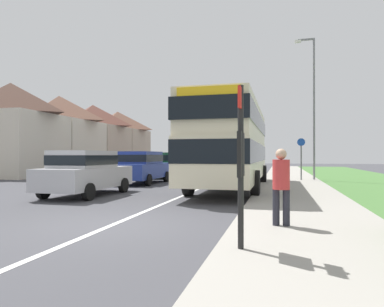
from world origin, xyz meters
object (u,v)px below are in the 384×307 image
(pedestrian_at_stop, at_px, (281,183))
(cycle_route_sign, at_px, (301,157))
(parked_car_silver, at_px, (86,171))
(parked_car_red, at_px, (188,163))
(street_lamp_mid, at_px, (312,100))
(double_decker_bus, at_px, (232,142))
(parked_car_dark_green, at_px, (170,164))
(bus_stop_sign, at_px, (241,155))
(parked_car_blue, at_px, (142,166))

(pedestrian_at_stop, distance_m, cycle_route_sign, 13.68)
(parked_car_silver, distance_m, parked_car_red, 15.61)
(parked_car_red, xyz_separation_m, street_lamp_mid, (9.13, -5.98, 3.85))
(double_decker_bus, distance_m, parked_car_red, 12.91)
(double_decker_bus, xyz_separation_m, cycle_route_sign, (3.30, 5.24, -0.71))
(parked_car_dark_green, xyz_separation_m, pedestrian_at_stop, (7.33, -15.25, 0.04))
(parked_car_red, bearing_deg, cycle_route_sign, -37.60)
(parked_car_silver, height_order, bus_stop_sign, bus_stop_sign)
(parked_car_red, bearing_deg, bus_stop_sign, -73.09)
(parked_car_silver, xyz_separation_m, parked_car_dark_green, (-0.13, 10.72, 0.00))
(double_decker_bus, relative_size, cycle_route_sign, 4.25)
(parked_car_silver, bearing_deg, pedestrian_at_stop, -32.23)
(pedestrian_at_stop, bearing_deg, parked_car_silver, 147.77)
(double_decker_bus, relative_size, street_lamp_mid, 1.27)
(double_decker_bus, xyz_separation_m, parked_car_blue, (-5.20, 1.98, -1.19))
(parked_car_dark_green, relative_size, pedestrian_at_stop, 2.36)
(pedestrian_at_stop, bearing_deg, parked_car_dark_green, 115.65)
(parked_car_silver, bearing_deg, cycle_route_sign, 47.40)
(parked_car_red, height_order, street_lamp_mid, street_lamp_mid)
(parked_car_silver, xyz_separation_m, parked_car_red, (-0.11, 15.61, -0.01))
(double_decker_bus, xyz_separation_m, bus_stop_sign, (1.53, -10.29, -0.60))
(double_decker_bus, relative_size, bus_stop_sign, 4.12)
(parked_car_red, xyz_separation_m, pedestrian_at_stop, (7.31, -20.15, 0.05))
(parked_car_blue, relative_size, parked_car_red, 1.00)
(parked_car_dark_green, xyz_separation_m, street_lamp_mid, (9.15, -1.08, 3.83))
(parked_car_dark_green, bearing_deg, parked_car_silver, -89.28)
(parked_car_red, distance_m, street_lamp_mid, 11.58)
(double_decker_bus, height_order, cycle_route_sign, double_decker_bus)
(double_decker_bus, bearing_deg, street_lamp_mid, 55.61)
(parked_car_blue, bearing_deg, parked_car_silver, -88.67)
(cycle_route_sign, bearing_deg, parked_car_blue, -158.99)
(bus_stop_sign, bearing_deg, parked_car_blue, 118.73)
(parked_car_red, distance_m, pedestrian_at_stop, 21.43)
(bus_stop_sign, bearing_deg, parked_car_red, 106.91)
(parked_car_red, bearing_deg, double_decker_bus, -66.26)
(pedestrian_at_stop, bearing_deg, parked_car_red, 109.93)
(pedestrian_at_stop, bearing_deg, bus_stop_sign, -107.47)
(cycle_route_sign, xyz_separation_m, street_lamp_mid, (0.66, 0.54, 3.35))
(double_decker_bus, distance_m, parked_car_blue, 5.69)
(parked_car_dark_green, distance_m, cycle_route_sign, 8.66)
(parked_car_silver, distance_m, cycle_route_sign, 12.36)
(parked_car_silver, height_order, parked_car_dark_green, parked_car_dark_green)
(parked_car_blue, distance_m, pedestrian_at_stop, 12.69)
(street_lamp_mid, bearing_deg, parked_car_red, 146.79)
(parked_car_blue, bearing_deg, double_decker_bus, -20.85)
(parked_car_red, relative_size, street_lamp_mid, 0.54)
(parked_car_dark_green, bearing_deg, street_lamp_mid, -6.75)
(pedestrian_at_stop, distance_m, street_lamp_mid, 14.78)
(parked_car_dark_green, xyz_separation_m, parked_car_red, (0.02, 4.90, -0.01))
(double_decker_bus, distance_m, parked_car_dark_green, 8.70)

